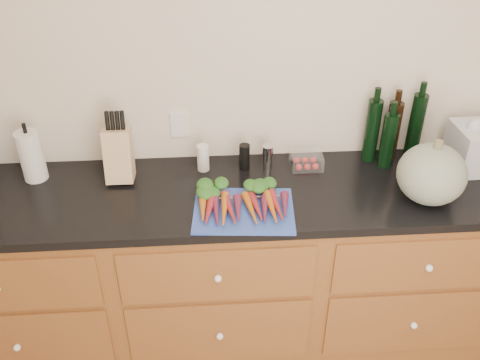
{
  "coord_description": "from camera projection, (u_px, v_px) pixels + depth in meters",
  "views": [
    {
      "loc": [
        -0.47,
        -0.64,
        2.3
      ],
      "look_at": [
        -0.34,
        1.2,
        1.06
      ],
      "focal_mm": 40.0,
      "sensor_mm": 36.0,
      "label": 1
    }
  ],
  "objects": [
    {
      "name": "wall_back",
      "position": [
        308.0,
        83.0,
        2.46
      ],
      "size": [
        4.1,
        0.05,
        2.6
      ],
      "primitive_type": "cube",
      "color": "beige",
      "rests_on": "ground"
    },
    {
      "name": "cabinets",
      "position": [
        307.0,
        268.0,
        2.66
      ],
      "size": [
        3.6,
        0.64,
        0.9
      ],
      "color": "brown",
      "rests_on": "ground"
    },
    {
      "name": "countertop",
      "position": [
        314.0,
        191.0,
        2.4
      ],
      "size": [
        3.64,
        0.62,
        0.04
      ],
      "primitive_type": "cube",
      "color": "black",
      "rests_on": "cabinets"
    },
    {
      "name": "cutting_board",
      "position": [
        244.0,
        211.0,
        2.23
      ],
      "size": [
        0.44,
        0.35,
        0.01
      ],
      "primitive_type": "cube",
      "rotation": [
        0.0,
        0.0,
        -0.08
      ],
      "color": "#2E4CAC",
      "rests_on": "countertop"
    },
    {
      "name": "carrots",
      "position": [
        243.0,
        200.0,
        2.25
      ],
      "size": [
        0.38,
        0.28,
        0.05
      ],
      "color": "#BE6116",
      "rests_on": "cutting_board"
    },
    {
      "name": "squash",
      "position": [
        432.0,
        174.0,
        2.24
      ],
      "size": [
        0.29,
        0.29,
        0.26
      ],
      "primitive_type": "ellipsoid",
      "color": "slate",
      "rests_on": "countertop"
    },
    {
      "name": "paper_towel",
      "position": [
        31.0,
        156.0,
        2.38
      ],
      "size": [
        0.11,
        0.11,
        0.24
      ],
      "primitive_type": "cylinder",
      "color": "silver",
      "rests_on": "countertop"
    },
    {
      "name": "knife_block",
      "position": [
        119.0,
        155.0,
        2.39
      ],
      "size": [
        0.12,
        0.12,
        0.24
      ],
      "primitive_type": "cube",
      "color": "tan",
      "rests_on": "countertop"
    },
    {
      "name": "grinder_salt",
      "position": [
        203.0,
        158.0,
        2.47
      ],
      "size": [
        0.06,
        0.06,
        0.13
      ],
      "primitive_type": "cylinder",
      "color": "white",
      "rests_on": "countertop"
    },
    {
      "name": "grinder_pepper",
      "position": [
        244.0,
        157.0,
        2.49
      ],
      "size": [
        0.05,
        0.05,
        0.12
      ],
      "primitive_type": "cylinder",
      "color": "black",
      "rests_on": "countertop"
    },
    {
      "name": "canister_chrome",
      "position": [
        268.0,
        157.0,
        2.5
      ],
      "size": [
        0.05,
        0.05,
        0.11
      ],
      "primitive_type": "cylinder",
      "color": "silver",
      "rests_on": "countertop"
    },
    {
      "name": "tomato_box",
      "position": [
        306.0,
        161.0,
        2.51
      ],
      "size": [
        0.15,
        0.12,
        0.07
      ],
      "primitive_type": "cube",
      "color": "white",
      "rests_on": "countertop"
    },
    {
      "name": "bottles",
      "position": [
        392.0,
        132.0,
        2.5
      ],
      "size": [
        0.27,
        0.14,
        0.33
      ],
      "color": "black",
      "rests_on": "countertop"
    }
  ]
}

